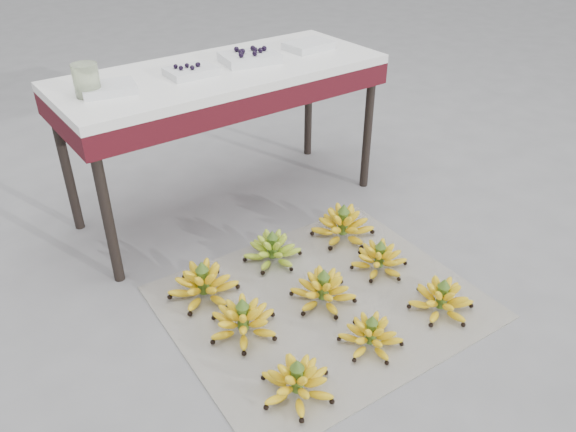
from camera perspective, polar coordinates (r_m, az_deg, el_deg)
ground at (r=2.39m, az=3.14°, el=-9.61°), size 60.00×60.00×0.00m
newspaper_mat at (r=2.43m, az=3.48°, el=-8.69°), size 1.30×1.11×0.01m
bunch_front_left at (r=2.03m, az=0.91°, el=-16.51°), size 0.27×0.27×0.16m
bunch_front_center at (r=2.22m, az=8.41°, el=-11.87°), size 0.25×0.25×0.15m
bunch_front_right at (r=2.43m, az=15.31°, el=-8.16°), size 0.27×0.27×0.16m
bunch_mid_left at (r=2.25m, az=-4.58°, el=-10.54°), size 0.35×0.35×0.17m
bunch_mid_center at (r=2.39m, az=3.59°, el=-7.52°), size 0.28×0.28×0.17m
bunch_mid_right at (r=2.60m, az=9.26°, el=-4.34°), size 0.32×0.32×0.16m
bunch_back_left at (r=2.44m, az=-8.59°, el=-6.87°), size 0.37×0.37×0.18m
bunch_back_center at (r=2.62m, az=-1.59°, el=-3.46°), size 0.30×0.30×0.16m
bunch_back_right at (r=2.79m, az=5.59°, el=-0.97°), size 0.35×0.35×0.19m
vendor_table at (r=2.82m, az=-6.62°, el=13.06°), size 1.59×0.64×0.76m
tray_far_left at (r=2.55m, az=-17.78°, el=12.25°), size 0.25×0.20×0.04m
tray_left at (r=2.69m, az=-9.85°, el=14.30°), size 0.22×0.16×0.06m
tray_right at (r=2.86m, az=-3.91°, el=15.79°), size 0.30×0.24×0.07m
tray_far_right at (r=3.08m, az=2.08°, el=16.93°), size 0.25×0.19×0.04m
glass_jar at (r=2.52m, az=-19.79°, el=12.86°), size 0.12×0.12×0.14m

